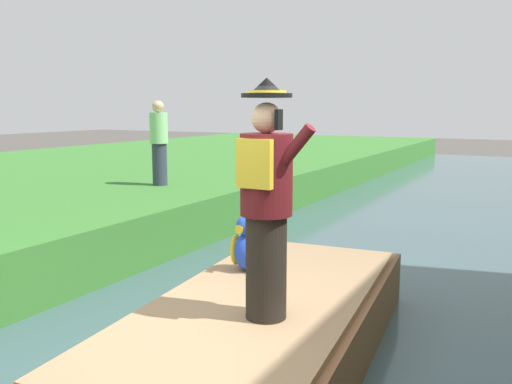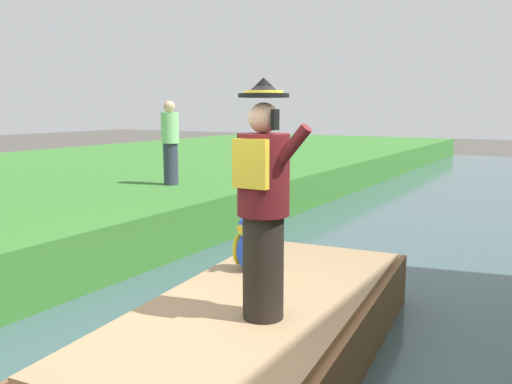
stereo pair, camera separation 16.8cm
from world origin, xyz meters
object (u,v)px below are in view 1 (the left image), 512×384
boat (261,331)px  person_pirate (266,201)px  person_bystander (159,143)px  parrot_plush (248,247)px

boat → person_pirate: person_pirate is taller
boat → person_bystander: size_ratio=2.72×
boat → person_bystander: 6.21m
person_pirate → parrot_plush: size_ratio=3.25×
person_bystander → parrot_plush: bearing=-42.2°
boat → parrot_plush: bearing=127.7°
parrot_plush → person_bystander: bearing=137.8°
boat → person_pirate: bearing=-57.5°
boat → person_pirate: 1.31m
person_pirate → parrot_plush: bearing=113.7°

